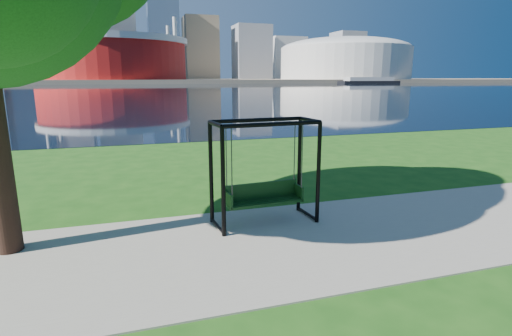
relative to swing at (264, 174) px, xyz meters
name	(u,v)px	position (x,y,z in m)	size (l,w,h in m)	color
ground	(250,236)	(-0.50, -0.63, -1.07)	(900.00, 900.00, 0.00)	#1E5114
path	(257,245)	(-0.50, -1.13, -1.05)	(120.00, 4.00, 0.03)	#9E937F
river	(138,90)	(-0.50, 101.37, -1.06)	(900.00, 180.00, 0.02)	black
far_bank	(131,80)	(-0.50, 305.37, -0.07)	(900.00, 228.00, 2.00)	#937F60
stadium	(112,57)	(-10.50, 234.37, 13.16)	(83.00, 83.00, 32.00)	maroon
arena	(345,58)	(134.50, 234.37, 14.81)	(84.00, 84.00, 26.56)	beige
skyline	(122,32)	(-4.77, 318.77, 34.82)	(392.00, 66.00, 96.50)	gray
swing	(264,174)	(0.00, 0.00, 0.00)	(2.22, 1.10, 2.21)	black
barge	(369,81)	(119.55, 181.55, 0.41)	(32.95, 9.64, 3.27)	black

